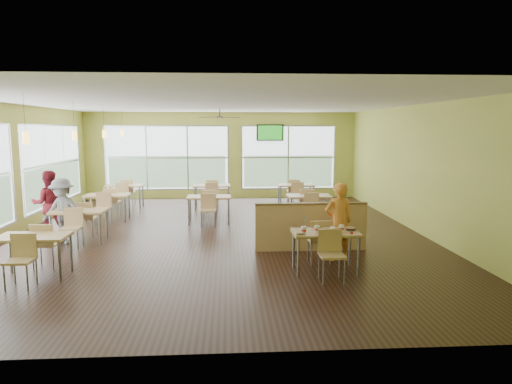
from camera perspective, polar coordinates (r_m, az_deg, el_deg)
room at (r=11.08m, az=-4.73°, el=2.71°), size 12.00×12.04×3.20m
window_bays at (r=14.45m, az=-15.05°, el=3.19°), size 9.24×10.24×2.38m
main_table at (r=8.46m, az=8.67°, el=-5.66°), size 1.22×1.52×0.87m
half_wall_divider at (r=9.87m, az=6.88°, el=-4.30°), size 2.40×0.14×1.04m
dining_tables at (r=12.96m, az=-9.17°, el=-0.92°), size 6.92×8.72×0.87m
pendant_lights at (r=12.20m, az=-20.02°, el=6.75°), size 0.11×7.31×0.86m
ceiling_fan at (r=14.04m, az=-4.55°, el=9.31°), size 1.25×1.25×0.29m
tv_backwall at (r=17.00m, az=1.76°, el=7.43°), size 1.00×0.07×0.60m
man_plaid at (r=9.17m, az=10.26°, el=-3.67°), size 0.62×0.45×1.56m
patron_maroon at (r=12.18m, az=-24.47°, el=-1.30°), size 0.95×0.85×1.60m
patron_grey at (r=11.25m, az=-23.02°, el=-2.19°), size 1.09×0.80×1.50m
cup_blue at (r=8.16m, az=6.00°, el=-4.74°), size 0.10×0.10×0.36m
cup_yellow at (r=8.29m, az=7.63°, el=-4.61°), size 0.09×0.09×0.33m
cup_red_near at (r=8.20m, az=9.57°, el=-4.77°), size 0.10×0.10×0.35m
cup_red_far at (r=8.41m, az=10.64°, el=-4.47°), size 0.10×0.10×0.35m
food_basket at (r=8.60m, az=11.71°, el=-4.51°), size 0.22×0.22×0.05m
ketchup_cup at (r=8.33m, az=11.88°, el=-5.04°), size 0.05×0.05×0.02m
wrapper_left at (r=8.12m, az=5.47°, el=-5.19°), size 0.17×0.16×0.03m
wrapper_mid at (r=8.55m, az=9.25°, el=-4.53°), size 0.25×0.24×0.05m
wrapper_right at (r=8.25m, az=10.13°, el=-5.10°), size 0.13×0.12×0.03m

